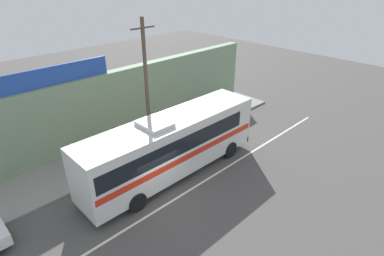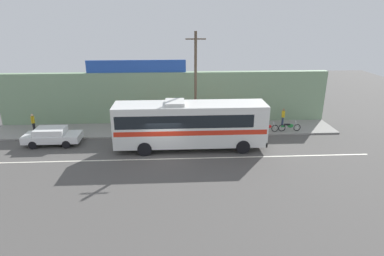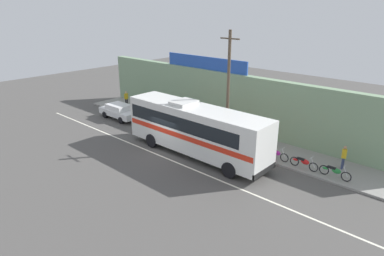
% 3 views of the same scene
% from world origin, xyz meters
% --- Properties ---
extents(ground_plane, '(70.00, 70.00, 0.00)m').
position_xyz_m(ground_plane, '(0.00, 0.00, 0.00)').
color(ground_plane, '#4F4C49').
extents(sidewalk_slab, '(30.00, 3.60, 0.14)m').
position_xyz_m(sidewalk_slab, '(0.00, 5.20, 0.07)').
color(sidewalk_slab, gray).
rests_on(sidewalk_slab, ground_plane).
extents(storefront_facade, '(30.00, 0.70, 4.80)m').
position_xyz_m(storefront_facade, '(0.00, 7.35, 2.40)').
color(storefront_facade, gray).
rests_on(storefront_facade, ground_plane).
extents(storefront_billboard, '(8.88, 0.12, 1.10)m').
position_xyz_m(storefront_billboard, '(-2.55, 7.35, 5.35)').
color(storefront_billboard, '#234CAD').
rests_on(storefront_billboard, storefront_facade).
extents(road_center_stripe, '(30.00, 0.14, 0.01)m').
position_xyz_m(road_center_stripe, '(0.00, -0.80, 0.00)').
color(road_center_stripe, silver).
rests_on(road_center_stripe, ground_plane).
extents(intercity_bus, '(11.31, 2.63, 3.78)m').
position_xyz_m(intercity_bus, '(1.89, 1.06, 2.07)').
color(intercity_bus, silver).
rests_on(intercity_bus, ground_plane).
extents(parked_car, '(4.34, 1.84, 1.37)m').
position_xyz_m(parked_car, '(-8.86, 2.40, 0.74)').
color(parked_car, silver).
rests_on(parked_car, ground_plane).
extents(utility_pole, '(1.60, 0.22, 8.40)m').
position_xyz_m(utility_pole, '(2.55, 3.93, 4.48)').
color(utility_pole, brown).
rests_on(utility_pole, sidewalk_slab).
extents(motorcycle_purple, '(1.96, 0.56, 0.94)m').
position_xyz_m(motorcycle_purple, '(10.72, 3.99, 0.57)').
color(motorcycle_purple, black).
rests_on(motorcycle_purple, sidewalk_slab).
extents(motorcycle_black, '(1.92, 0.56, 0.94)m').
position_xyz_m(motorcycle_black, '(6.71, 3.95, 0.57)').
color(motorcycle_black, black).
rests_on(motorcycle_black, sidewalk_slab).
extents(motorcycle_blue, '(1.92, 0.56, 0.94)m').
position_xyz_m(motorcycle_blue, '(8.77, 3.91, 0.57)').
color(motorcycle_blue, black).
rests_on(motorcycle_blue, sidewalk_slab).
extents(motorcycle_green, '(1.85, 0.56, 0.94)m').
position_xyz_m(motorcycle_green, '(5.24, 4.02, 0.57)').
color(motorcycle_green, black).
rests_on(motorcycle_green, sidewalk_slab).
extents(pedestrian_far_right, '(0.30, 0.48, 1.58)m').
position_xyz_m(pedestrian_far_right, '(10.65, 5.57, 1.05)').
color(pedestrian_far_right, navy).
rests_on(pedestrian_far_right, sidewalk_slab).
extents(pedestrian_near_shop, '(0.30, 0.48, 1.60)m').
position_xyz_m(pedestrian_near_shop, '(-11.37, 5.13, 1.06)').
color(pedestrian_near_shop, black).
rests_on(pedestrian_near_shop, sidewalk_slab).
extents(pedestrian_by_curb, '(0.30, 0.48, 1.72)m').
position_xyz_m(pedestrian_by_curb, '(-2.02, 5.39, 1.14)').
color(pedestrian_by_curb, brown).
rests_on(pedestrian_by_curb, sidewalk_slab).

